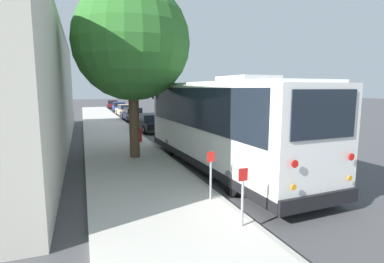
{
  "coord_description": "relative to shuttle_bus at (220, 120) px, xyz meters",
  "views": [
    {
      "loc": [
        -10.71,
        5.05,
        3.17
      ],
      "look_at": [
        1.36,
        0.62,
        1.3
      ],
      "focal_mm": 28.0,
      "sensor_mm": 36.0,
      "label": 1
    }
  ],
  "objects": [
    {
      "name": "ground_plane",
      "position": [
        0.2,
        -0.02,
        -1.92
      ],
      "size": [
        160.0,
        160.0,
        0.0
      ],
      "primitive_type": "plane",
      "color": "#474749"
    },
    {
      "name": "sidewalk_slab",
      "position": [
        0.2,
        3.31,
        -1.84
      ],
      "size": [
        80.0,
        3.46,
        0.15
      ],
      "primitive_type": "cube",
      "color": "beige",
      "rests_on": "ground"
    },
    {
      "name": "curb_strip",
      "position": [
        0.2,
        1.51,
        -1.84
      ],
      "size": [
        80.0,
        0.14,
        0.15
      ],
      "primitive_type": "cube",
      "color": "#AAA69D",
      "rests_on": "ground"
    },
    {
      "name": "shuttle_bus",
      "position": [
        0.0,
        0.0,
        0.0
      ],
      "size": [
        10.48,
        3.12,
        3.56
      ],
      "rotation": [
        0.0,
        0.0,
        0.05
      ],
      "color": "white",
      "rests_on": "ground"
    },
    {
      "name": "parked_sedan_black",
      "position": [
        11.42,
        0.37,
        -1.33
      ],
      "size": [
        4.79,
        2.06,
        1.27
      ],
      "rotation": [
        0.0,
        0.0,
        0.08
      ],
      "color": "black",
      "rests_on": "ground"
    },
    {
      "name": "parked_sedan_navy",
      "position": [
        18.84,
        0.41,
        -1.33
      ],
      "size": [
        4.25,
        1.85,
        1.28
      ],
      "rotation": [
        0.0,
        0.0,
        0.05
      ],
      "color": "#19234C",
      "rests_on": "ground"
    },
    {
      "name": "parked_sedan_tan",
      "position": [
        24.41,
        0.38,
        -1.31
      ],
      "size": [
        4.58,
        1.9,
        1.31
      ],
      "rotation": [
        0.0,
        0.0,
        0.06
      ],
      "color": "tan",
      "rests_on": "ground"
    },
    {
      "name": "parked_sedan_blue",
      "position": [
        31.15,
        0.29,
        -1.32
      ],
      "size": [
        4.46,
        1.86,
        1.28
      ],
      "rotation": [
        0.0,
        0.0,
        -0.04
      ],
      "color": "navy",
      "rests_on": "ground"
    },
    {
      "name": "parked_sedan_maroon",
      "position": [
        38.01,
        0.53,
        -1.32
      ],
      "size": [
        4.53,
        1.86,
        1.29
      ],
      "rotation": [
        0.0,
        0.0,
        -0.05
      ],
      "color": "maroon",
      "rests_on": "ground"
    },
    {
      "name": "street_tree",
      "position": [
        2.68,
        2.93,
        3.49
      ],
      "size": [
        4.9,
        4.9,
        8.12
      ],
      "color": "brown",
      "rests_on": "sidewalk_slab"
    },
    {
      "name": "sign_post_near",
      "position": [
        -5.03,
        1.84,
        -1.09
      ],
      "size": [
        0.06,
        0.22,
        1.31
      ],
      "color": "gray",
      "rests_on": "sidewalk_slab"
    },
    {
      "name": "sign_post_far",
      "position": [
        -3.31,
        1.84,
        -1.08
      ],
      "size": [
        0.06,
        0.22,
        1.33
      ],
      "color": "gray",
      "rests_on": "sidewalk_slab"
    },
    {
      "name": "fire_hydrant",
      "position": [
        6.22,
        2.03,
        -1.37
      ],
      "size": [
        0.22,
        0.22,
        0.81
      ],
      "color": "red",
      "rests_on": "sidewalk_slab"
    },
    {
      "name": "lane_stripe_mid",
      "position": [
        -1.18,
        -3.78,
        -1.92
      ],
      "size": [
        2.4,
        0.14,
        0.01
      ],
      "primitive_type": "cube",
      "color": "silver",
      "rests_on": "ground"
    },
    {
      "name": "lane_stripe_ahead",
      "position": [
        4.82,
        -3.78,
        -1.92
      ],
      "size": [
        2.4,
        0.14,
        0.01
      ],
      "primitive_type": "cube",
      "color": "silver",
      "rests_on": "ground"
    }
  ]
}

